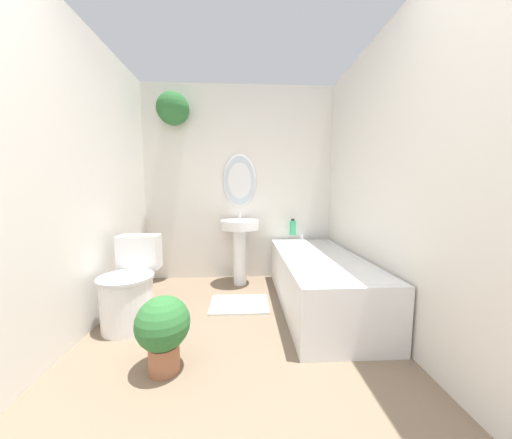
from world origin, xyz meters
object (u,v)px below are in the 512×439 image
object	(u,v)px
toilet	(130,290)
pedestal_sink	(240,239)
potted_plant	(163,328)
shampoo_bottle	(293,227)
bathtub	(319,279)

from	to	relation	value
toilet	pedestal_sink	world-z (taller)	pedestal_sink
toilet	potted_plant	world-z (taller)	toilet
pedestal_sink	potted_plant	xyz separation A→B (m)	(-0.45, -1.48, -0.28)
pedestal_sink	shampoo_bottle	bearing A→B (deg)	9.56
shampoo_bottle	potted_plant	xyz separation A→B (m)	(-1.10, -1.59, -0.39)
toilet	pedestal_sink	distance (m)	1.29
bathtub	potted_plant	bearing A→B (deg)	-144.85
pedestal_sink	bathtub	xyz separation A→B (m)	(0.77, -0.62, -0.29)
toilet	pedestal_sink	xyz separation A→B (m)	(0.90, 0.88, 0.26)
toilet	potted_plant	bearing A→B (deg)	-53.02
toilet	shampoo_bottle	xyz separation A→B (m)	(1.55, 0.99, 0.37)
pedestal_sink	shampoo_bottle	distance (m)	0.67
shampoo_bottle	bathtub	bearing A→B (deg)	-80.50
toilet	shampoo_bottle	distance (m)	1.88
bathtub	potted_plant	world-z (taller)	bathtub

